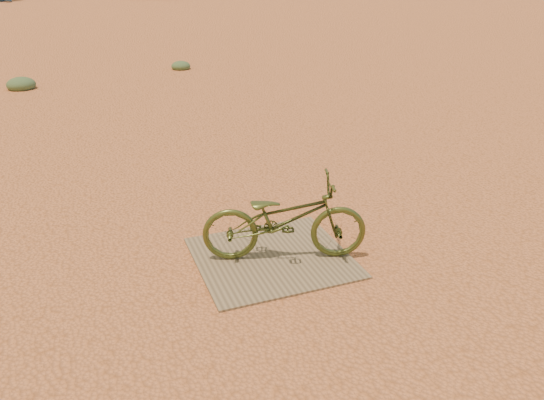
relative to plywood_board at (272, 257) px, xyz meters
name	(u,v)px	position (x,y,z in m)	size (l,w,h in m)	color
ground	(255,249)	(-0.09, 0.24, -0.01)	(120.00, 120.00, 0.00)	#CE794A
plywood_board	(272,257)	(0.00, 0.00, 0.00)	(1.45, 1.34, 0.02)	#7E6D51
bicycle	(285,219)	(0.11, -0.04, 0.42)	(0.54, 1.55, 0.82)	#424F21
kale_a	(22,89)	(-2.63, 9.11, -0.01)	(0.63, 0.63, 0.35)	#4E6E47
kale_b	(181,69)	(1.28, 10.24, -0.01)	(0.51, 0.51, 0.28)	#4E6E47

